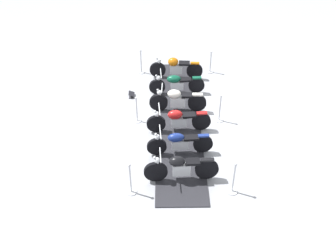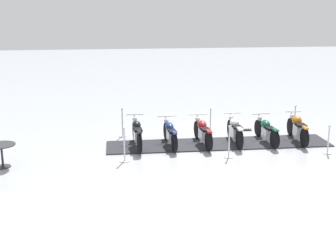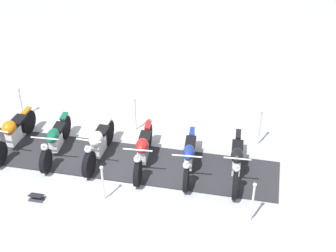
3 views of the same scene
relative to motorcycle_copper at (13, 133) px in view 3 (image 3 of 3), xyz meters
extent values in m
plane|color=#A8AAB2|center=(2.99, -0.01, -0.52)|extent=(80.00, 80.00, 0.00)
cube|color=#28282D|center=(2.99, -0.01, -0.50)|extent=(8.19, 1.70, 0.04)
cylinder|color=black|center=(0.07, 0.81, -0.15)|extent=(0.17, 0.68, 0.67)
cube|color=silver|center=(0.00, 0.03, -0.10)|extent=(0.24, 0.53, 0.40)
ellipsoid|color=#D16B0F|center=(-0.01, -0.09, 0.25)|extent=(0.39, 0.46, 0.35)
cube|color=black|center=(0.03, 0.37, 0.20)|extent=(0.35, 0.48, 0.08)
cube|color=#D16B0F|center=(0.07, 0.81, 0.22)|extent=(0.16, 0.38, 0.06)
cylinder|color=black|center=(1.23, -0.77, -0.17)|extent=(0.15, 0.64, 0.64)
cylinder|color=black|center=(1.16, 0.80, -0.17)|extent=(0.15, 0.64, 0.64)
cube|color=silver|center=(1.20, 0.02, -0.14)|extent=(0.24, 0.51, 0.34)
ellipsoid|color=#0F5138|center=(1.20, -0.11, 0.16)|extent=(0.32, 0.56, 0.30)
cube|color=black|center=(1.18, 0.35, 0.12)|extent=(0.29, 0.46, 0.08)
cube|color=#0F5138|center=(1.16, 0.80, 0.18)|extent=(0.16, 0.35, 0.06)
cylinder|color=silver|center=(1.22, -0.69, 0.10)|extent=(0.08, 0.30, 0.54)
cylinder|color=silver|center=(1.22, -0.61, 0.43)|extent=(0.72, 0.06, 0.04)
sphere|color=silver|center=(1.22, -0.71, 0.23)|extent=(0.18, 0.18, 0.18)
cylinder|color=black|center=(2.35, -0.72, -0.14)|extent=(0.16, 0.69, 0.69)
cylinder|color=black|center=(2.42, 0.71, -0.14)|extent=(0.16, 0.69, 0.69)
cube|color=silver|center=(2.39, 0.00, -0.09)|extent=(0.26, 0.56, 0.40)
ellipsoid|color=silver|center=(2.38, -0.14, 0.25)|extent=(0.35, 0.52, 0.33)
cube|color=black|center=(2.41, 0.33, 0.20)|extent=(0.31, 0.42, 0.08)
cube|color=silver|center=(2.42, 0.71, 0.23)|extent=(0.17, 0.38, 0.06)
cylinder|color=silver|center=(2.36, -0.65, 0.15)|extent=(0.08, 0.27, 0.59)
cylinder|color=silver|center=(2.36, -0.58, 0.50)|extent=(0.64, 0.07, 0.04)
sphere|color=silver|center=(2.36, -0.68, 0.30)|extent=(0.18, 0.18, 0.18)
cylinder|color=black|center=(3.63, -0.81, -0.15)|extent=(0.16, 0.67, 0.66)
cylinder|color=black|center=(3.54, 0.77, -0.15)|extent=(0.16, 0.67, 0.66)
cube|color=silver|center=(3.58, -0.02, -0.12)|extent=(0.24, 0.55, 0.37)
ellipsoid|color=#AD1919|center=(3.59, -0.16, 0.20)|extent=(0.35, 0.53, 0.32)
cube|color=black|center=(3.56, 0.32, 0.15)|extent=(0.31, 0.46, 0.08)
cube|color=#AD1919|center=(3.54, 0.77, 0.21)|extent=(0.16, 0.37, 0.06)
cylinder|color=silver|center=(3.62, -0.75, 0.13)|extent=(0.08, 0.25, 0.57)
cylinder|color=silver|center=(3.62, -0.69, 0.47)|extent=(0.72, 0.08, 0.04)
sphere|color=silver|center=(3.63, -0.79, 0.27)|extent=(0.18, 0.18, 0.18)
cylinder|color=black|center=(4.82, -0.79, -0.16)|extent=(0.14, 0.65, 0.64)
cylinder|color=black|center=(4.73, 0.72, -0.16)|extent=(0.14, 0.65, 0.64)
cube|color=silver|center=(4.78, -0.04, -0.13)|extent=(0.22, 0.55, 0.36)
ellipsoid|color=navy|center=(4.78, -0.17, 0.17)|extent=(0.32, 0.55, 0.29)
cube|color=black|center=(4.75, 0.32, 0.13)|extent=(0.29, 0.50, 0.08)
cube|color=navy|center=(4.73, 0.72, 0.19)|extent=(0.15, 0.36, 0.06)
cylinder|color=silver|center=(4.82, -0.73, 0.11)|extent=(0.08, 0.25, 0.55)
cylinder|color=silver|center=(4.81, -0.67, 0.44)|extent=(0.72, 0.08, 0.04)
sphere|color=silver|center=(4.82, -0.77, 0.24)|extent=(0.18, 0.18, 0.18)
cylinder|color=black|center=(6.00, -0.83, -0.13)|extent=(0.14, 0.72, 0.72)
cylinder|color=black|center=(5.94, 0.71, -0.13)|extent=(0.14, 0.72, 0.72)
cube|color=silver|center=(5.97, -0.06, -0.08)|extent=(0.22, 0.55, 0.42)
ellipsoid|color=black|center=(5.97, -0.19, 0.26)|extent=(0.33, 0.50, 0.31)
cube|color=black|center=(5.95, 0.28, 0.22)|extent=(0.30, 0.43, 0.08)
cube|color=black|center=(5.94, 0.71, 0.26)|extent=(0.15, 0.40, 0.06)
cylinder|color=silver|center=(6.00, -0.75, 0.18)|extent=(0.08, 0.28, 0.61)
cylinder|color=silver|center=(5.99, -0.68, 0.54)|extent=(0.64, 0.06, 0.04)
sphere|color=silver|center=(6.00, -0.78, 0.34)|extent=(0.18, 0.18, 0.18)
cylinder|color=silver|center=(6.48, 1.43, -0.51)|extent=(0.35, 0.35, 0.03)
cylinder|color=silver|center=(6.48, 1.43, 0.02)|extent=(0.05, 0.05, 1.04)
sphere|color=silver|center=(6.48, 1.43, 0.58)|extent=(0.09, 0.09, 0.09)
cylinder|color=silver|center=(3.01, 1.48, -0.51)|extent=(0.34, 0.34, 0.03)
cylinder|color=silver|center=(3.01, 1.48, 0.00)|extent=(0.05, 0.05, 1.00)
sphere|color=silver|center=(3.01, 1.48, 0.54)|extent=(0.09, 0.09, 0.09)
cylinder|color=silver|center=(6.43, -1.56, -0.51)|extent=(0.32, 0.32, 0.03)
cylinder|color=silver|center=(6.43, -1.56, 0.02)|extent=(0.05, 0.05, 1.03)
sphere|color=silver|center=(6.43, -1.56, 0.57)|extent=(0.09, 0.09, 0.09)
cylinder|color=silver|center=(2.96, -1.50, -0.51)|extent=(0.31, 0.31, 0.03)
cylinder|color=silver|center=(2.96, -1.50, -0.03)|extent=(0.05, 0.05, 0.93)
sphere|color=silver|center=(2.96, -1.50, 0.47)|extent=(0.09, 0.09, 0.09)
cylinder|color=silver|center=(-0.46, 1.53, -0.51)|extent=(0.30, 0.30, 0.03)
cylinder|color=silver|center=(-0.46, 1.53, -0.05)|extent=(0.05, 0.05, 0.90)
sphere|color=silver|center=(-0.46, 1.53, 0.44)|extent=(0.09, 0.09, 0.09)
cube|color=#333338|center=(1.36, -1.79, -0.51)|extent=(0.36, 0.21, 0.02)
cube|color=black|center=(1.36, -1.79, -0.39)|extent=(0.33, 0.23, 0.10)
camera|label=1|loc=(14.35, -0.67, 8.22)|focal=41.89mm
camera|label=2|loc=(6.96, 15.57, 4.35)|focal=48.72mm
camera|label=3|loc=(6.13, -10.02, 7.73)|focal=53.87mm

